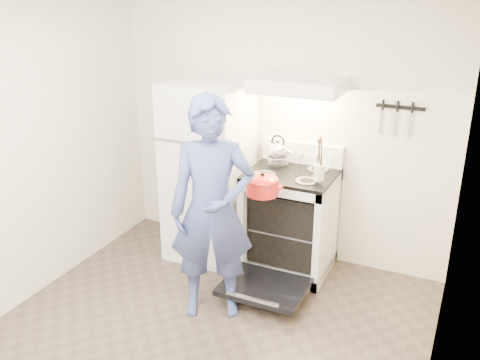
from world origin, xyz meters
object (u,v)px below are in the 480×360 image
object	(u,v)px
stove_body	(290,223)
dutch_oven	(262,187)
refrigerator	(209,171)
person	(212,210)
tea_kettle	(278,150)

from	to	relation	value
stove_body	dutch_oven	distance (m)	0.76
refrigerator	person	world-z (taller)	person
person	dutch_oven	xyz separation A→B (m)	(0.26, 0.36, 0.11)
stove_body	dutch_oven	world-z (taller)	dutch_oven
tea_kettle	person	world-z (taller)	person
person	stove_body	bearing A→B (deg)	44.13
stove_body	tea_kettle	size ratio (longest dim) A/B	3.21
refrigerator	person	distance (m)	1.00
refrigerator	stove_body	xyz separation A→B (m)	(0.81, 0.02, -0.39)
stove_body	tea_kettle	world-z (taller)	tea_kettle
dutch_oven	tea_kettle	bearing A→B (deg)	100.84
stove_body	person	distance (m)	1.04
tea_kettle	person	bearing A→B (deg)	-97.80
stove_body	tea_kettle	xyz separation A→B (m)	(-0.18, 0.12, 0.63)
tea_kettle	dutch_oven	bearing A→B (deg)	-79.16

